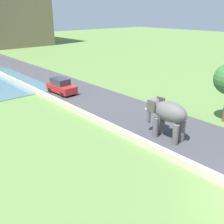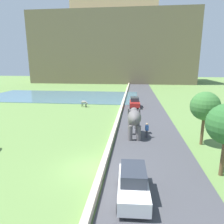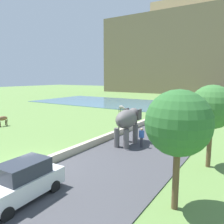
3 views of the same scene
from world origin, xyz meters
name	(u,v)px [view 1 (image 1 of 3)]	position (x,y,z in m)	size (l,w,h in m)	color
road_surface	(84,95)	(5.00, 20.00, 0.03)	(7.00, 120.00, 0.06)	#424247
barrier_wall	(65,105)	(1.20, 18.00, 0.28)	(0.40, 110.00, 0.56)	beige
elephant	(167,114)	(3.41, 7.10, 2.04)	(1.54, 3.50, 2.99)	#605B5B
person_beside_elephant	(178,124)	(4.75, 6.99, 0.87)	(0.36, 0.22, 1.63)	#33333D
car_red	(61,86)	(3.42, 22.27, 0.90)	(1.93, 4.07, 1.80)	red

